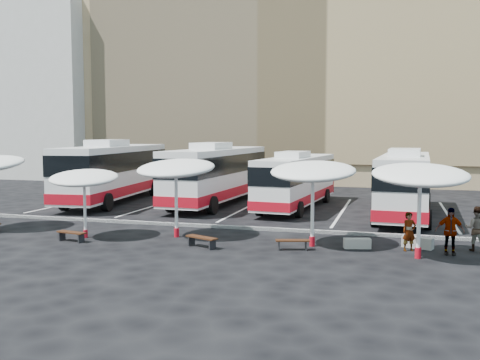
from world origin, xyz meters
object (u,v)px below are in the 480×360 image
(sunshade_4, at_px, (420,175))
(wood_bench_2, at_px, (202,239))
(conc_bench_0, at_px, (357,243))
(bus_2, at_px, (297,179))
(passenger_1, at_px, (477,229))
(conc_bench_1, at_px, (418,243))
(passenger_2, at_px, (450,231))
(bus_3, at_px, (405,182))
(wood_bench_1, at_px, (71,234))
(bus_0, at_px, (115,170))
(sunshade_1, at_px, (84,178))
(sunshade_2, at_px, (176,169))
(wood_bench_3, at_px, (293,242))
(passenger_0, at_px, (409,232))
(sunshade_3, at_px, (313,172))
(bus_1, at_px, (218,173))

(sunshade_4, xyz_separation_m, wood_bench_2, (-8.50, -0.45, -2.80))
(conc_bench_0, bearing_deg, wood_bench_2, -165.35)
(bus_2, bearing_deg, passenger_1, -43.22)
(conc_bench_1, height_order, passenger_2, passenger_2)
(conc_bench_1, bearing_deg, bus_3, 92.68)
(wood_bench_1, bearing_deg, passenger_1, 9.66)
(bus_0, bearing_deg, sunshade_1, -72.50)
(bus_3, relative_size, passenger_2, 6.68)
(conc_bench_0, bearing_deg, sunshade_1, -174.73)
(wood_bench_2, distance_m, conc_bench_1, 8.88)
(sunshade_2, bearing_deg, bus_3, 42.56)
(wood_bench_2, distance_m, passenger_2, 9.82)
(sunshade_1, bearing_deg, sunshade_2, 18.02)
(bus_3, relative_size, passenger_1, 6.83)
(sunshade_4, bearing_deg, bus_3, 91.86)
(bus_0, xyz_separation_m, wood_bench_2, (10.89, -12.36, -1.84))
(sunshade_2, bearing_deg, bus_0, 130.45)
(sunshade_1, relative_size, wood_bench_3, 2.71)
(conc_bench_0, xyz_separation_m, passenger_1, (4.61, 0.80, 0.70))
(wood_bench_3, bearing_deg, wood_bench_1, -174.07)
(conc_bench_0, bearing_deg, passenger_0, 2.87)
(bus_0, bearing_deg, bus_2, -4.39)
(wood_bench_3, xyz_separation_m, passenger_1, (7.10, 1.84, 0.58))
(wood_bench_2, distance_m, wood_bench_3, 3.73)
(sunshade_3, bearing_deg, passenger_0, 2.98)
(bus_0, relative_size, passenger_1, 7.59)
(bus_0, relative_size, conc_bench_1, 11.20)
(sunshade_2, bearing_deg, passenger_2, -1.61)
(sunshade_2, distance_m, passenger_1, 12.87)
(sunshade_4, bearing_deg, bus_2, 119.04)
(bus_2, bearing_deg, sunshade_3, -71.42)
(sunshade_2, relative_size, passenger_2, 1.99)
(bus_1, distance_m, passenger_0, 16.50)
(sunshade_1, height_order, wood_bench_2, sunshade_1)
(bus_0, bearing_deg, wood_bench_1, -74.44)
(sunshade_1, bearing_deg, conc_bench_0, 5.27)
(bus_2, xyz_separation_m, wood_bench_3, (1.98, -12.12, -1.52))
(bus_0, distance_m, passenger_2, 23.33)
(wood_bench_1, bearing_deg, bus_2, 59.96)
(sunshade_3, xyz_separation_m, wood_bench_2, (-4.34, -1.52, -2.78))
(sunshade_1, bearing_deg, sunshade_3, 5.66)
(passenger_1, xyz_separation_m, passenger_2, (-1.09, -0.95, 0.02))
(sunshade_2, distance_m, conc_bench_0, 8.56)
(bus_1, bearing_deg, conc_bench_0, -46.50)
(wood_bench_1, relative_size, conc_bench_1, 1.19)
(bus_2, bearing_deg, wood_bench_2, -92.36)
(wood_bench_2, relative_size, passenger_2, 0.82)
(bus_1, distance_m, sunshade_4, 17.58)
(bus_3, distance_m, passenger_0, 9.35)
(sunshade_3, height_order, sunshade_4, sunshade_4)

